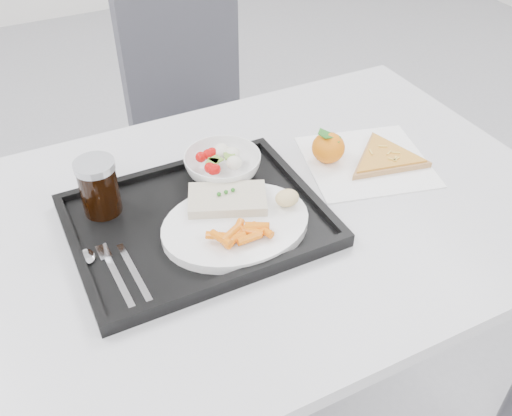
{
  "coord_description": "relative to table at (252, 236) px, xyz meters",
  "views": [
    {
      "loc": [
        -0.37,
        -0.45,
        1.44
      ],
      "look_at": [
        -0.0,
        0.28,
        0.77
      ],
      "focal_mm": 40.0,
      "sensor_mm": 36.0,
      "label": 1
    }
  ],
  "objects": [
    {
      "name": "salad_bowl",
      "position": [
        -0.01,
        0.11,
        0.11
      ],
      "size": [
        0.15,
        0.15,
        0.05
      ],
      "color": "white",
      "rests_on": "tray"
    },
    {
      "name": "cutlery",
      "position": [
        -0.28,
        -0.04,
        0.08
      ],
      "size": [
        0.08,
        0.17,
        0.01
      ],
      "color": "silver",
      "rests_on": "tray"
    },
    {
      "name": "cola_glass",
      "position": [
        -0.25,
        0.11,
        0.14
      ],
      "size": [
        0.07,
        0.07,
        0.11
      ],
      "color": "black",
      "rests_on": "tray"
    },
    {
      "name": "dinner_plate",
      "position": [
        -0.06,
        -0.05,
        0.09
      ],
      "size": [
        0.27,
        0.27,
        0.02
      ],
      "color": "white",
      "rests_on": "tray"
    },
    {
      "name": "bread_roll",
      "position": [
        0.05,
        -0.05,
        0.12
      ],
      "size": [
        0.05,
        0.04,
        0.03
      ],
      "color": "#E1BF82",
      "rests_on": "dinner_plate"
    },
    {
      "name": "table",
      "position": [
        0.0,
        0.0,
        0.0
      ],
      "size": [
        1.2,
        0.8,
        0.75
      ],
      "color": "#B3B3B5",
      "rests_on": "ground"
    },
    {
      "name": "chair",
      "position": [
        0.17,
        0.71,
        -0.15
      ],
      "size": [
        0.51,
        0.52,
        0.93
      ],
      "color": "#3D3D45",
      "rests_on": "ground"
    },
    {
      "name": "fish_fillet",
      "position": [
        -0.05,
        0.0,
        0.11
      ],
      "size": [
        0.16,
        0.13,
        0.03
      ],
      "color": "beige",
      "rests_on": "dinner_plate"
    },
    {
      "name": "tray",
      "position": [
        -0.11,
        0.01,
        0.08
      ],
      "size": [
        0.45,
        0.35,
        0.03
      ],
      "color": "black",
      "rests_on": "table"
    },
    {
      "name": "napkin",
      "position": [
        0.29,
        0.04,
        0.07
      ],
      "size": [
        0.3,
        0.29,
        0.0
      ],
      "color": "white",
      "rests_on": "table"
    },
    {
      "name": "carrot_pile",
      "position": [
        -0.07,
        -0.09,
        0.11
      ],
      "size": [
        0.12,
        0.07,
        0.02
      ],
      "color": "orange",
      "rests_on": "dinner_plate"
    },
    {
      "name": "tangerine",
      "position": [
        0.21,
        0.07,
        0.1
      ],
      "size": [
        0.09,
        0.09,
        0.07
      ],
      "color": "orange",
      "rests_on": "napkin"
    },
    {
      "name": "pizza_slice",
      "position": [
        0.32,
        0.02,
        0.08
      ],
      "size": [
        0.26,
        0.26,
        0.02
      ],
      "color": "tan",
      "rests_on": "napkin"
    },
    {
      "name": "salad_contents",
      "position": [
        -0.01,
        0.12,
        0.12
      ],
      "size": [
        0.09,
        0.09,
        0.03
      ],
      "color": "#B60908",
      "rests_on": "salad_bowl"
    }
  ]
}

